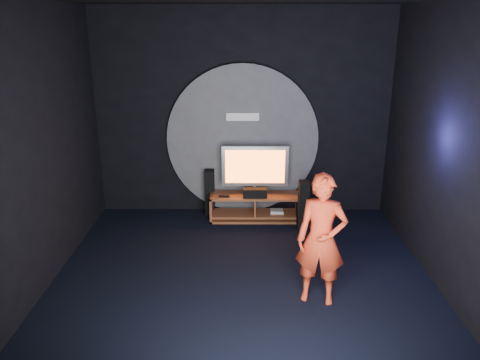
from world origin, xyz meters
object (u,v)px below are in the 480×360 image
tower_speaker_left (210,193)px  tower_speaker_right (303,205)px  subwoofer (306,216)px  tv (255,168)px  media_console (255,209)px  player (321,240)px

tower_speaker_left → tower_speaker_right: bearing=-20.5°
tower_speaker_right → subwoofer: size_ratio=2.42×
tower_speaker_left → tower_speaker_right: (1.56, -0.58, 0.00)m
tv → tower_speaker_left: size_ratio=1.37×
tv → tower_speaker_right: (0.78, -0.44, -0.50)m
media_console → subwoofer: (0.84, -0.24, -0.03)m
tv → player: (0.71, -2.53, -0.10)m
tower_speaker_right → subwoofer: tower_speaker_right is taller
subwoofer → player: size_ratio=0.21×
tower_speaker_right → player: (-0.07, -2.10, 0.39)m
tv → subwoofer: size_ratio=3.31×
tower_speaker_left → subwoofer: bearing=-15.6°
tower_speaker_left → tower_speaker_right: 1.67m
media_console → tower_speaker_left: size_ratio=1.86×
tv → tower_speaker_left: (-0.78, 0.15, -0.50)m
media_console → tower_speaker_right: tower_speaker_right is taller
subwoofer → tower_speaker_right: bearing=-118.8°
tower_speaker_left → player: (1.50, -2.68, 0.39)m
tower_speaker_left → media_console: bearing=-15.2°
media_console → tower_speaker_left: 0.85m
subwoofer → tv: bearing=160.1°
tower_speaker_left → player: 3.10m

